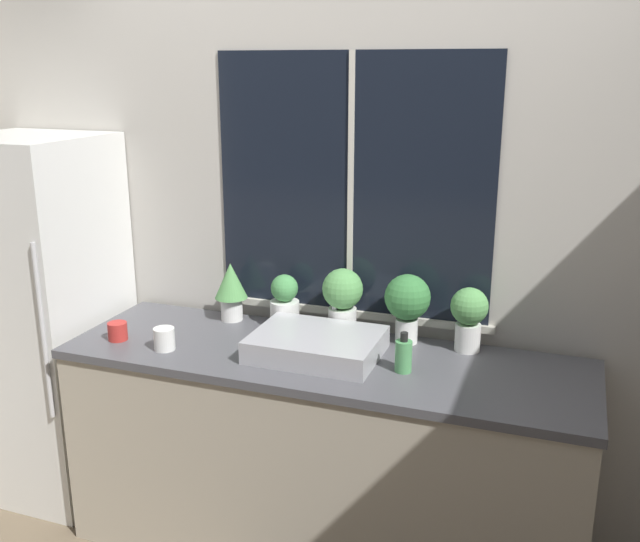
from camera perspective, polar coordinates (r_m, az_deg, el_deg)
wall_back at (r=3.08m, az=2.67°, el=3.75°), size 8.00×0.09×2.70m
wall_left at (r=4.73m, az=-18.39°, el=7.30°), size 0.06×7.00×2.70m
counter at (r=3.07m, az=0.22°, el=-14.44°), size 2.12×0.66×0.90m
refrigerator at (r=3.62m, az=-21.27°, el=-3.61°), size 0.63×0.64×1.71m
sink at (r=2.86m, az=-0.26°, el=-5.87°), size 0.50×0.44×0.27m
potted_plant_far_left at (r=3.23m, az=-7.14°, el=-1.27°), size 0.15×0.15×0.27m
potted_plant_left at (r=3.14m, az=-2.85°, el=-2.48°), size 0.13×0.13×0.24m
potted_plant_center at (r=3.03m, az=1.86°, el=-2.09°), size 0.17×0.17×0.29m
potted_plant_right at (r=2.96m, az=7.01°, el=-2.41°), size 0.19×0.19×0.29m
potted_plant_far_right at (r=2.92m, az=11.83°, el=-3.40°), size 0.15×0.15×0.27m
soap_bottle at (r=2.72m, az=6.70°, el=-6.71°), size 0.06×0.06×0.16m
mug_red at (r=3.13m, az=-15.89°, el=-4.66°), size 0.08×0.08×0.08m
mug_white at (r=2.98m, az=-12.35°, el=-5.33°), size 0.09×0.09×0.09m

